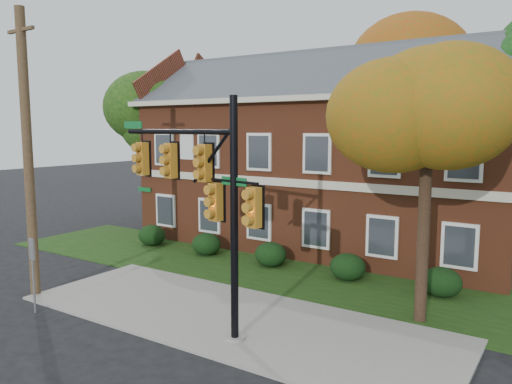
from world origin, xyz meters
The scene contains 15 objects.
ground centered at (0.00, 0.00, 0.00)m, with size 120.00×120.00×0.00m, color black.
sidewalk centered at (0.00, 1.00, 0.04)m, with size 14.00×5.00×0.08m, color gray.
grass_strip centered at (0.00, 6.00, 0.02)m, with size 30.00×6.00×0.04m, color #193811.
apartment_building centered at (-2.00, 11.95, 4.99)m, with size 18.80×8.80×9.74m.
hedge_far_left centered at (-9.00, 6.70, 0.53)m, with size 1.40×1.26×1.05m, color black.
hedge_left centered at (-5.50, 6.70, 0.53)m, with size 1.40×1.26×1.05m, color black.
hedge_center centered at (-2.00, 6.70, 0.53)m, with size 1.40×1.26×1.05m, color black.
hedge_right centered at (1.50, 6.70, 0.53)m, with size 1.40×1.26×1.05m, color black.
hedge_far_right centered at (5.00, 6.70, 0.53)m, with size 1.40×1.26×1.05m, color black.
tree_near_right centered at (5.22, 3.87, 6.67)m, with size 4.50×4.25×8.58m.
tree_left_rear centered at (-11.73, 10.84, 6.68)m, with size 5.40×5.10×8.88m.
tree_far_rear centered at (-0.66, 19.79, 8.84)m, with size 6.84×6.46×11.52m.
traffic_signal centered at (-0.06, -0.10, 4.17)m, with size 5.96×1.15×6.72m.
utility_pole centered at (-7.00, -1.00, 4.99)m, with size 1.54×0.35×9.84m.
sign_post centered at (-5.50, -2.00, 1.64)m, with size 0.35×0.11×2.42m.
Camera 1 is at (8.81, -10.96, 5.86)m, focal length 35.00 mm.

